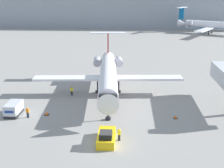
{
  "coord_description": "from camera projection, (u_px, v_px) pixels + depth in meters",
  "views": [
    {
      "loc": [
        2.66,
        -33.91,
        18.16
      ],
      "look_at": [
        0.0,
        13.24,
        3.59
      ],
      "focal_mm": 50.0,
      "sensor_mm": 36.0,
      "label": 1
    }
  ],
  "objects": [
    {
      "name": "worker_by_wing",
      "position": [
        72.0,
        91.0,
        54.87
      ],
      "size": [
        0.4,
        0.24,
        1.65
      ],
      "color": "#232838",
      "rests_on": "ground"
    },
    {
      "name": "traffic_cone_right",
      "position": [
        176.0,
        117.0,
        45.26
      ],
      "size": [
        0.58,
        0.58,
        0.61
      ],
      "color": "black",
      "rests_on": "ground"
    },
    {
      "name": "airplane_main",
      "position": [
        108.0,
        75.0,
        54.67
      ],
      "size": [
        26.39,
        28.73,
        9.26
      ],
      "color": "white",
      "rests_on": "ground"
    },
    {
      "name": "airplane_parked_far_left",
      "position": [
        213.0,
        25.0,
        127.72
      ],
      "size": [
        29.53,
        32.5,
        10.31
      ],
      "color": "white",
      "rests_on": "ground"
    },
    {
      "name": "worker_near_tug",
      "position": [
        119.0,
        134.0,
        38.52
      ],
      "size": [
        0.4,
        0.24,
        1.69
      ],
      "color": "#232838",
      "rests_on": "ground"
    },
    {
      "name": "ground_plane",
      "position": [
        106.0,
        144.0,
        37.85
      ],
      "size": [
        600.0,
        600.0,
        0.0
      ],
      "primitive_type": "plane",
      "color": "gray"
    },
    {
      "name": "terminal_building",
      "position": [
        124.0,
        11.0,
        150.11
      ],
      "size": [
        180.0,
        16.8,
        15.07
      ],
      "color": "#8C939E",
      "rests_on": "ground"
    },
    {
      "name": "luggage_cart",
      "position": [
        14.0,
        109.0,
        46.41
      ],
      "size": [
        1.87,
        3.67,
        1.88
      ],
      "color": "#232326",
      "rests_on": "ground"
    },
    {
      "name": "traffic_cone_left",
      "position": [
        47.0,
        113.0,
        46.54
      ],
      "size": [
        0.69,
        0.69,
        0.62
      ],
      "color": "black",
      "rests_on": "ground"
    },
    {
      "name": "pushback_tug",
      "position": [
        106.0,
        137.0,
        38.23
      ],
      "size": [
        2.13,
        4.7,
        1.77
      ],
      "color": "yellow",
      "rests_on": "ground"
    },
    {
      "name": "worker_on_apron",
      "position": [
        28.0,
        112.0,
        45.38
      ],
      "size": [
        0.4,
        0.24,
        1.65
      ],
      "color": "#232838",
      "rests_on": "ground"
    }
  ]
}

